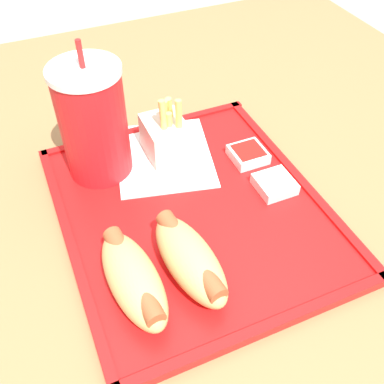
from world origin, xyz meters
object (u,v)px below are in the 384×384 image
soda_cup (93,122)px  hot_dog_near (190,259)px  fries_carton (166,137)px  hot_dog_far (133,279)px  sauce_cup_mayo (275,184)px  sauce_cup_ketchup (248,154)px

soda_cup → hot_dog_near: 0.23m
hot_dog_near → fries_carton: size_ratio=1.40×
hot_dog_far → hot_dog_near: 0.07m
hot_dog_near → sauce_cup_mayo: hot_dog_near is taller
soda_cup → sauce_cup_ketchup: 0.22m
hot_dog_near → fries_carton: 0.22m
soda_cup → hot_dog_near: bearing=-168.2°
sauce_cup_mayo → sauce_cup_ketchup: bearing=2.9°
sauce_cup_ketchup → hot_dog_far: bearing=124.2°
hot_dog_far → sauce_cup_mayo: 0.24m
hot_dog_far → fries_carton: 0.24m
sauce_cup_mayo → sauce_cup_ketchup: size_ratio=1.00×
fries_carton → sauce_cup_mayo: (-0.13, -0.11, -0.02)m
hot_dog_near → sauce_cup_ketchup: size_ratio=2.89×
hot_dog_far → hot_dog_near: size_ratio=0.99×
hot_dog_near → fries_carton: bearing=-13.9°
soda_cup → sauce_cup_ketchup: soda_cup is taller
hot_dog_far → sauce_cup_mayo: (0.08, -0.23, -0.02)m
hot_dog_near → sauce_cup_ketchup: (0.15, -0.16, -0.02)m
sauce_cup_mayo → fries_carton: bearing=40.7°
hot_dog_near → fries_carton: fries_carton is taller
hot_dog_far → fries_carton: (0.21, -0.12, 0.01)m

